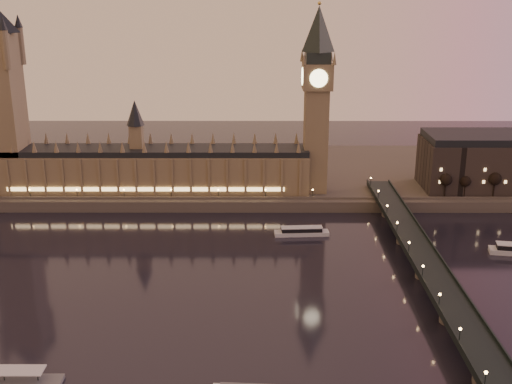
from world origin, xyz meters
TOP-DOWN VIEW (x-y plane):
  - ground at (0.00, 0.00)m, footprint 700.00×700.00m
  - far_embankment at (30.00, 165.00)m, footprint 560.00×130.00m
  - palace_of_westminster at (-40.12, 120.99)m, footprint 180.00×26.62m
  - big_ben at (53.99, 120.99)m, footprint 17.68×17.68m
  - westminster_bridge at (91.61, 0.00)m, footprint 13.20×260.00m
  - bare_tree_0 at (123.05, 109.00)m, footprint 5.96×5.96m
  - bare_tree_1 at (137.92, 109.00)m, footprint 5.96×5.96m
  - bare_tree_2 at (152.79, 109.00)m, footprint 5.96×5.96m
  - cruise_boat_a at (43.45, 67.28)m, footprint 27.17×7.40m

SIDE VIEW (x-z plane):
  - ground at x=0.00m, z-range 0.00..0.00m
  - cruise_boat_a at x=43.45m, z-range -0.26..4.04m
  - far_embankment at x=30.00m, z-range 0.00..6.00m
  - westminster_bridge at x=91.61m, z-range -2.13..13.17m
  - bare_tree_0 at x=123.05m, z-range 8.99..21.11m
  - bare_tree_1 at x=137.92m, z-range 8.99..21.11m
  - bare_tree_2 at x=152.79m, z-range 8.99..21.11m
  - palace_of_westminster at x=-40.12m, z-range -4.29..47.71m
  - big_ben at x=53.99m, z-range 11.95..115.95m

